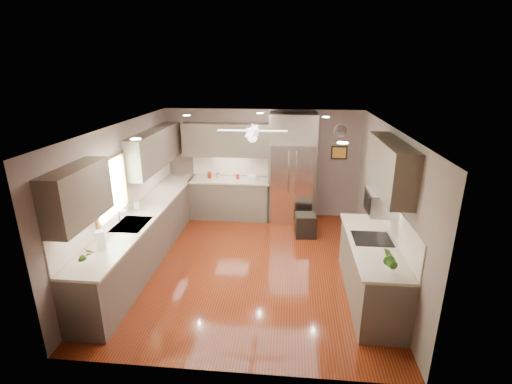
% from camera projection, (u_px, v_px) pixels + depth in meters
% --- Properties ---
extents(floor, '(5.00, 5.00, 0.00)m').
position_uv_depth(floor, '(251.00, 265.00, 6.71)').
color(floor, '#451609').
rests_on(floor, ground).
extents(ceiling, '(5.00, 5.00, 0.00)m').
position_uv_depth(ceiling, '(250.00, 126.00, 5.91)').
color(ceiling, white).
rests_on(ceiling, ground).
extents(wall_back, '(4.50, 0.00, 4.50)m').
position_uv_depth(wall_back, '(262.00, 163.00, 8.66)').
color(wall_back, '#695850').
rests_on(wall_back, ground).
extents(wall_front, '(4.50, 0.00, 4.50)m').
position_uv_depth(wall_front, '(226.00, 280.00, 3.95)').
color(wall_front, '#695850').
rests_on(wall_front, ground).
extents(wall_left, '(0.00, 5.00, 5.00)m').
position_uv_depth(wall_left, '(124.00, 196.00, 6.51)').
color(wall_left, '#695850').
rests_on(wall_left, ground).
extents(wall_right, '(0.00, 5.00, 5.00)m').
position_uv_depth(wall_right, '(386.00, 204.00, 6.11)').
color(wall_right, '#695850').
rests_on(wall_right, ground).
extents(canister_a, '(0.12, 0.12, 0.15)m').
position_uv_depth(canister_a, '(209.00, 175.00, 8.58)').
color(canister_a, maroon).
rests_on(canister_a, back_run).
extents(canister_b, '(0.11, 0.11, 0.14)m').
position_uv_depth(canister_b, '(218.00, 175.00, 8.57)').
color(canister_b, silver).
rests_on(canister_b, back_run).
extents(canister_d, '(0.10, 0.10, 0.11)m').
position_uv_depth(canister_d, '(238.00, 177.00, 8.52)').
color(canister_d, maroon).
rests_on(canister_d, back_run).
extents(soap_bottle, '(0.11, 0.11, 0.18)m').
position_uv_depth(soap_bottle, '(137.00, 205.00, 6.68)').
color(soap_bottle, white).
rests_on(soap_bottle, left_run).
extents(potted_plant_left, '(0.16, 0.11, 0.29)m').
position_uv_depth(potted_plant_left, '(86.00, 255.00, 4.81)').
color(potted_plant_left, '#2C5718').
rests_on(potted_plant_left, left_run).
extents(potted_plant_right, '(0.21, 0.18, 0.34)m').
position_uv_depth(potted_plant_right, '(389.00, 259.00, 4.66)').
color(potted_plant_right, '#2C5718').
rests_on(potted_plant_right, right_run).
extents(bowl, '(0.28, 0.28, 0.06)m').
position_uv_depth(bowl, '(252.00, 179.00, 8.46)').
color(bowl, '#BDBB8D').
rests_on(bowl, back_run).
extents(left_run, '(0.65, 4.70, 1.45)m').
position_uv_depth(left_run, '(147.00, 232.00, 6.87)').
color(left_run, '#4D4138').
rests_on(left_run, ground).
extents(back_run, '(1.85, 0.65, 1.45)m').
position_uv_depth(back_run, '(230.00, 197.00, 8.70)').
color(back_run, '#4D4138').
rests_on(back_run, ground).
extents(uppers, '(4.50, 4.70, 0.95)m').
position_uv_depth(uppers, '(215.00, 154.00, 6.84)').
color(uppers, '#4D4138').
rests_on(uppers, wall_left).
extents(window, '(0.05, 1.12, 0.92)m').
position_uv_depth(window, '(110.00, 188.00, 5.94)').
color(window, '#BFF2B2').
rests_on(window, wall_left).
extents(sink, '(0.50, 0.70, 0.32)m').
position_uv_depth(sink, '(132.00, 226.00, 6.12)').
color(sink, silver).
rests_on(sink, left_run).
extents(refrigerator, '(1.06, 0.75, 2.45)m').
position_uv_depth(refrigerator, '(292.00, 171.00, 8.30)').
color(refrigerator, silver).
rests_on(refrigerator, ground).
extents(right_run, '(0.70, 2.20, 1.45)m').
position_uv_depth(right_run, '(371.00, 269.00, 5.63)').
color(right_run, '#4D4138').
rests_on(right_run, ground).
extents(microwave, '(0.43, 0.55, 0.34)m').
position_uv_depth(microwave, '(381.00, 202.00, 5.54)').
color(microwave, silver).
rests_on(microwave, wall_right).
extents(ceiling_fan, '(1.18, 1.18, 0.32)m').
position_uv_depth(ceiling_fan, '(252.00, 134.00, 6.24)').
color(ceiling_fan, white).
rests_on(ceiling_fan, ceiling).
extents(recessed_lights, '(2.84, 3.14, 0.01)m').
position_uv_depth(recessed_lights, '(251.00, 123.00, 6.29)').
color(recessed_lights, white).
rests_on(recessed_lights, ceiling).
extents(wall_clock, '(0.30, 0.03, 0.30)m').
position_uv_depth(wall_clock, '(341.00, 131.00, 8.23)').
color(wall_clock, white).
rests_on(wall_clock, wall_back).
extents(framed_print, '(0.36, 0.03, 0.30)m').
position_uv_depth(framed_print, '(339.00, 153.00, 8.39)').
color(framed_print, black).
rests_on(framed_print, wall_back).
extents(stool, '(0.45, 0.45, 0.49)m').
position_uv_depth(stool, '(305.00, 225.00, 7.80)').
color(stool, black).
rests_on(stool, ground).
extents(paper_towel, '(0.13, 0.13, 0.31)m').
position_uv_depth(paper_towel, '(101.00, 241.00, 5.21)').
color(paper_towel, white).
rests_on(paper_towel, left_run).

